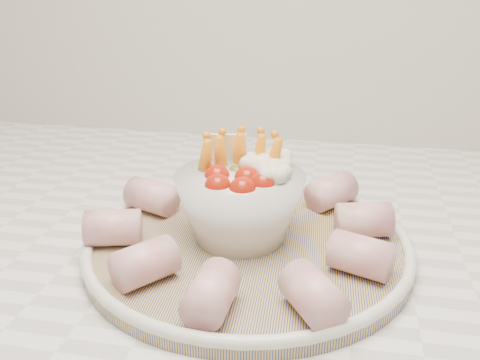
# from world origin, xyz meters

# --- Properties ---
(serving_platter) EXTENTS (0.35, 0.35, 0.02)m
(serving_platter) POSITION_xyz_m (0.01, 1.36, 0.93)
(serving_platter) COLOR navy
(serving_platter) RESTS_ON kitchen_counter
(veggie_bowl) EXTENTS (0.13, 0.13, 0.11)m
(veggie_bowl) POSITION_xyz_m (-0.00, 1.36, 0.98)
(veggie_bowl) COLOR white
(veggie_bowl) RESTS_ON serving_platter
(cured_meat_rolls) EXTENTS (0.31, 0.32, 0.04)m
(cured_meat_rolls) POSITION_xyz_m (0.00, 1.36, 0.95)
(cured_meat_rolls) COLOR #BF5766
(cured_meat_rolls) RESTS_ON serving_platter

